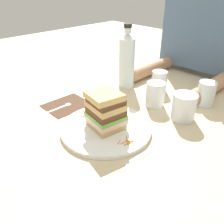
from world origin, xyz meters
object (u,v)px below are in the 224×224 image
at_px(knife, 149,151).
at_px(empty_tumbler_0, 159,81).
at_px(juice_glass, 184,108).
at_px(empty_tumbler_1, 155,94).
at_px(diner_across, 209,13).
at_px(main_plate, 105,128).
at_px(water_bottle, 127,60).
at_px(napkin_dark, 67,105).
at_px(sandwich, 105,110).
at_px(fork, 62,106).
at_px(empty_tumbler_2, 206,94).

relative_size(knife, empty_tumbler_0, 2.28).
relative_size(juice_glass, empty_tumbler_1, 1.01).
relative_size(empty_tumbler_1, diner_across, 0.15).
height_order(main_plate, water_bottle, water_bottle).
bearing_deg(water_bottle, empty_tumbler_0, 25.13).
bearing_deg(empty_tumbler_0, napkin_dark, -114.66).
relative_size(main_plate, diner_across, 0.48).
height_order(water_bottle, empty_tumbler_0, water_bottle).
height_order(sandwich, water_bottle, water_bottle).
xyz_separation_m(fork, juice_glass, (0.36, 0.26, 0.04)).
height_order(main_plate, juice_glass, juice_glass).
bearing_deg(napkin_dark, water_bottle, 83.73).
bearing_deg(juice_glass, empty_tumbler_1, 175.60).
bearing_deg(napkin_dark, fork, -90.44).
bearing_deg(diner_across, empty_tumbler_1, -82.82).
distance_m(empty_tumbler_0, diner_across, 0.40).
bearing_deg(sandwich, knife, 5.80).
height_order(sandwich, diner_across, diner_across).
relative_size(napkin_dark, empty_tumbler_2, 1.73).
bearing_deg(juice_glass, empty_tumbler_0, 146.83).
bearing_deg(empty_tumbler_1, juice_glass, -4.40).
bearing_deg(main_plate, fork, -175.57).
height_order(knife, empty_tumbler_1, empty_tumbler_1).
relative_size(napkin_dark, empty_tumbler_0, 1.84).
distance_m(knife, empty_tumbler_2, 0.38).
xyz_separation_m(main_plate, water_bottle, (-0.19, 0.30, 0.11)).
bearing_deg(diner_across, knife, -72.18).
height_order(knife, water_bottle, water_bottle).
distance_m(juice_glass, water_bottle, 0.35).
bearing_deg(water_bottle, diner_across, 68.65).
xyz_separation_m(juice_glass, empty_tumbler_0, (-0.20, 0.13, 0.00)).
relative_size(napkin_dark, knife, 0.81).
height_order(sandwich, juice_glass, sandwich).
xyz_separation_m(empty_tumbler_1, empty_tumbler_2, (0.13, 0.14, 0.00)).
height_order(napkin_dark, fork, fork).
distance_m(sandwich, knife, 0.18).
distance_m(sandwich, empty_tumbler_1, 0.25).
bearing_deg(knife, main_plate, -174.37).
relative_size(main_plate, water_bottle, 1.09).
distance_m(sandwich, fork, 0.24).
distance_m(sandwich, water_bottle, 0.36).
distance_m(napkin_dark, juice_glass, 0.43).
xyz_separation_m(knife, empty_tumbler_2, (-0.03, 0.37, 0.05)).
relative_size(main_plate, knife, 1.46).
height_order(napkin_dark, water_bottle, water_bottle).
xyz_separation_m(juice_glass, empty_tumbler_2, (0.00, 0.15, 0.00)).
xyz_separation_m(napkin_dark, knife, (0.39, 0.01, 0.00)).
xyz_separation_m(sandwich, knife, (0.17, 0.02, -0.07)).
bearing_deg(juice_glass, sandwich, -119.55).
height_order(napkin_dark, empty_tumbler_1, empty_tumbler_1).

